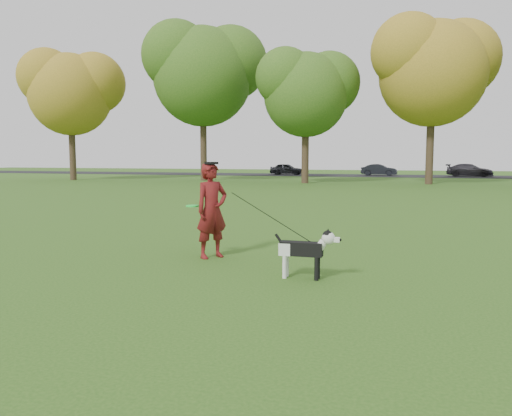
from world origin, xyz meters
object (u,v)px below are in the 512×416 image
(man, at_px, (212,210))
(car_left, at_px, (287,169))
(dog, at_px, (306,248))
(car_mid, at_px, (379,170))
(car_right, at_px, (470,170))

(man, xyz_separation_m, car_left, (-7.75, 39.69, -0.28))
(man, relative_size, car_left, 0.52)
(dog, relative_size, car_left, 0.31)
(dog, xyz_separation_m, car_mid, (-0.82, 40.74, 0.10))
(dog, height_order, car_right, car_right)
(car_left, height_order, car_right, car_right)
(car_left, relative_size, car_right, 0.83)
(man, distance_m, car_right, 40.67)
(car_mid, distance_m, car_right, 7.82)
(car_mid, relative_size, car_right, 0.83)
(car_right, bearing_deg, car_left, 102.24)
(car_right, bearing_deg, dog, -177.51)
(car_left, bearing_deg, car_mid, -89.70)
(man, height_order, car_mid, man)
(car_left, xyz_separation_m, car_mid, (8.83, 0.00, -0.01))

